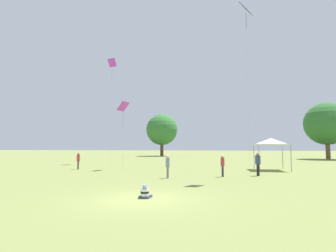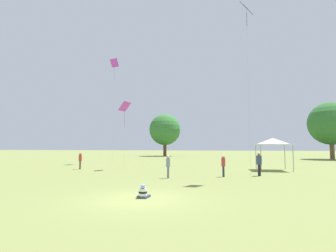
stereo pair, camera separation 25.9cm
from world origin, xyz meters
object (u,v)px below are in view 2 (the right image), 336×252
Objects in this scene: person_standing_0 at (259,162)px; kite_2 at (125,108)px; kite_3 at (247,14)px; distant_tree_1 at (165,130)px; person_standing_2 at (223,164)px; person_standing_1 at (80,159)px; person_standing_3 at (168,164)px; canopy_tent at (273,142)px; seated_toddler at (143,193)px; distant_tree_0 at (331,123)px; kite_1 at (114,66)px.

person_standing_0 is 0.26× the size of kite_2.
kite_3 is at bearing 122.61° from kite_2.
person_standing_2 is at bearing -71.31° from distant_tree_1.
person_standing_1 reaches higher than person_standing_3.
person_standing_1 reaches higher than person_standing_2.
canopy_tent is (1.92, 5.34, 1.66)m from person_standing_0.
kite_2 is at bearing 121.31° from seated_toddler.
distant_tree_0 is at bearing 44.17° from kite_3.
canopy_tent is at bearing 51.89° from kite_3.
person_standing_1 is 15.80m from kite_1.
kite_2 is 0.54× the size of kite_3.
distant_tree_0 reaches higher than seated_toddler.
person_standing_1 is 1.03× the size of person_standing_2.
distant_tree_1 reaches higher than person_standing_0.
person_standing_1 is at bearing -89.50° from distant_tree_1.
seated_toddler is 11.78m from person_standing_0.
seated_toddler is at bearing -118.36° from distant_tree_0.
canopy_tent is 14.77m from kite_2.
distant_tree_0 is (18.58, 31.74, 5.40)m from person_standing_2.
kite_1 reaches higher than person_standing_2.
kite_2 is (-12.30, 3.34, 5.10)m from person_standing_0.
seated_toddler is 0.06× the size of distant_tree_0.
person_standing_2 is 4.15m from person_standing_3.
seated_toddler is 16.42m from person_standing_1.
distant_tree_1 reaches higher than person_standing_2.
kite_1 reaches higher than person_standing_1.
distant_tree_0 is (22.38, 33.41, 5.40)m from person_standing_3.
distant_tree_0 is (15.92, 30.48, 5.33)m from person_standing_0.
person_standing_3 is at bearing -76.59° from distant_tree_1.
canopy_tent is at bearing 9.15° from person_standing_2.
kite_3 reaches higher than canopy_tent.
person_standing_0 is at bearing 135.57° from kite_2.
person_standing_3 is at bearing 157.62° from person_standing_2.
person_standing_0 is at bearing -109.80° from canopy_tent.
seated_toddler is at bearing 85.89° from kite_2.
kite_2 is at bearing -136.11° from distant_tree_0.
distant_tree_1 reaches higher than person_standing_3.
person_standing_3 is 11.89m from kite_3.
person_standing_2 is at bearing -17.74° from person_standing_3.
person_standing_3 is 10.00m from kite_2.
person_standing_3 is 11.90m from canopy_tent.
person_standing_0 is 24.60m from kite_1.
canopy_tent is 29.01m from distant_tree_0.
kite_3 reaches higher than distant_tree_1.
person_standing_3 is at bearing -48.79° from person_standing_0.
person_standing_1 is at bearing 110.54° from person_standing_3.
person_standing_3 is 0.11× the size of kite_1.
distant_tree_1 is (-16.88, 40.77, 5.35)m from person_standing_0.
canopy_tent reaches higher than person_standing_0.
kite_2 is 0.66× the size of distant_tree_1.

